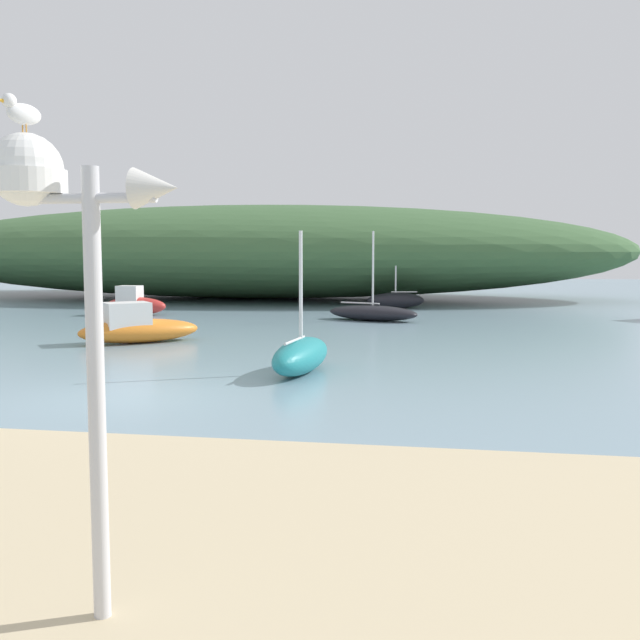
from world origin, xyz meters
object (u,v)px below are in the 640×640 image
(seagull_on_radar, at_px, (22,111))
(sailboat_inner_mooring, at_px, (301,355))
(sailboat_far_right, at_px, (373,313))
(motorboat_near_shore, at_px, (137,327))
(mast_structure, at_px, (53,218))
(sailboat_mid_channel, at_px, (396,300))
(motorboat_west_reach, at_px, (134,303))

(seagull_on_radar, bearing_deg, sailboat_inner_mooring, 91.98)
(seagull_on_radar, relative_size, sailboat_far_right, 0.08)
(sailboat_far_right, height_order, motorboat_near_shore, sailboat_far_right)
(sailboat_inner_mooring, bearing_deg, mast_structure, -87.06)
(seagull_on_radar, xyz_separation_m, sailboat_mid_channel, (0.40, 30.22, -3.31))
(seagull_on_radar, height_order, sailboat_far_right, seagull_on_radar)
(seagull_on_radar, height_order, motorboat_near_shore, seagull_on_radar)
(mast_structure, bearing_deg, sailboat_inner_mooring, 92.94)
(sailboat_mid_channel, bearing_deg, sailboat_far_right, -94.35)
(motorboat_west_reach, distance_m, motorboat_near_shore, 9.78)
(seagull_on_radar, relative_size, sailboat_mid_channel, 0.12)
(sailboat_inner_mooring, relative_size, sailboat_far_right, 0.81)
(sailboat_far_right, distance_m, motorboat_near_shore, 10.23)
(sailboat_far_right, bearing_deg, seagull_on_radar, -89.85)
(seagull_on_radar, bearing_deg, motorboat_west_reach, 112.46)
(mast_structure, bearing_deg, sailboat_mid_channel, 89.61)
(sailboat_inner_mooring, distance_m, sailboat_far_right, 12.65)
(motorboat_west_reach, relative_size, motorboat_near_shore, 0.76)
(sailboat_mid_channel, distance_m, motorboat_west_reach, 11.94)
(sailboat_far_right, bearing_deg, mast_structure, -89.40)
(mast_structure, distance_m, seagull_on_radar, 0.73)
(mast_structure, xyz_separation_m, sailboat_mid_channel, (0.21, 30.20, -2.60))
(seagull_on_radar, bearing_deg, sailboat_mid_channel, 89.24)
(sailboat_mid_channel, distance_m, motorboat_near_shore, 15.70)
(sailboat_mid_channel, relative_size, motorboat_near_shore, 0.81)
(seagull_on_radar, bearing_deg, motorboat_near_shore, 111.44)
(mast_structure, bearing_deg, motorboat_west_reach, 112.84)
(sailboat_mid_channel, relative_size, sailboat_far_right, 0.72)
(mast_structure, bearing_deg, motorboat_near_shore, 112.05)
(mast_structure, relative_size, sailboat_far_right, 0.84)
(seagull_on_radar, height_order, motorboat_west_reach, seagull_on_radar)
(sailboat_mid_channel, bearing_deg, motorboat_near_shore, -115.24)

